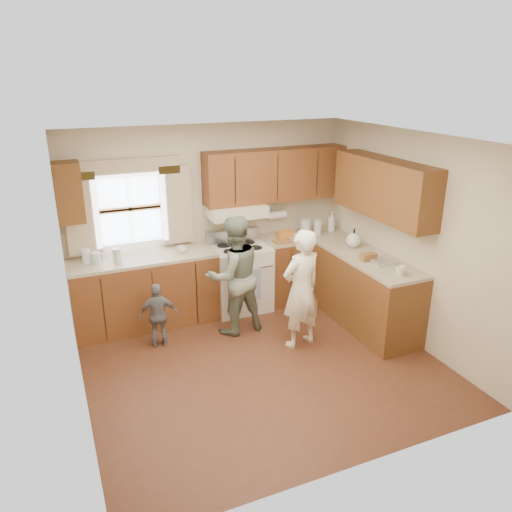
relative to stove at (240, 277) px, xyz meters
name	(u,v)px	position (x,y,z in m)	size (l,w,h in m)	color
room	(262,261)	(-0.30, -1.44, 0.78)	(3.80, 3.80, 3.80)	#502818
kitchen_fixtures	(272,256)	(0.31, -0.36, 0.37)	(3.80, 2.25, 2.15)	#4F2711
stove	(240,277)	(0.00, 0.00, 0.00)	(0.76, 0.67, 1.07)	silver
woman_left	(301,289)	(0.29, -1.22, 0.26)	(0.53, 0.35, 1.46)	white
woman_right	(234,275)	(-0.30, -0.59, 0.29)	(0.74, 0.57, 1.51)	#284433
child	(159,315)	(-1.26, -0.59, -0.06)	(0.47, 0.20, 0.80)	slate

